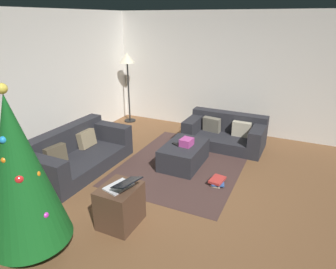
# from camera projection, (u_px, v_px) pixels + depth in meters

# --- Properties ---
(ground_plane) EXTENTS (6.40, 6.40, 0.00)m
(ground_plane) POSITION_uv_depth(u_px,v_px,m) (194.00, 203.00, 4.16)
(ground_plane) COLOR brown
(rear_partition) EXTENTS (6.40, 0.12, 2.60)m
(rear_partition) POSITION_uv_depth(u_px,v_px,m) (21.00, 91.00, 4.92)
(rear_partition) COLOR silver
(rear_partition) RESTS_ON ground_plane
(corner_partition) EXTENTS (0.12, 6.40, 2.60)m
(corner_partition) POSITION_uv_depth(u_px,v_px,m) (247.00, 75.00, 6.32)
(corner_partition) COLOR silver
(corner_partition) RESTS_ON ground_plane
(couch_left) EXTENTS (1.88, 0.97, 0.67)m
(couch_left) POSITION_uv_depth(u_px,v_px,m) (76.00, 154.00, 5.07)
(couch_left) COLOR #26262B
(couch_left) RESTS_ON ground_plane
(couch_right) EXTENTS (0.88, 1.56, 0.63)m
(couch_right) POSITION_uv_depth(u_px,v_px,m) (225.00, 133.00, 6.01)
(couch_right) COLOR #26262B
(couch_right) RESTS_ON ground_plane
(ottoman) EXTENTS (0.96, 0.63, 0.38)m
(ottoman) POSITION_uv_depth(u_px,v_px,m) (184.00, 154.00, 5.21)
(ottoman) COLOR #26262B
(ottoman) RESTS_ON ground_plane
(gift_box) EXTENTS (0.24, 0.21, 0.13)m
(gift_box) POSITION_uv_depth(u_px,v_px,m) (187.00, 142.00, 5.07)
(gift_box) COLOR #B23F8C
(gift_box) RESTS_ON ottoman
(tv_remote) EXTENTS (0.11, 0.17, 0.02)m
(tv_remote) POSITION_uv_depth(u_px,v_px,m) (176.00, 144.00, 5.12)
(tv_remote) COLOR black
(tv_remote) RESTS_ON ottoman
(christmas_tree) EXTENTS (0.85, 0.85, 1.91)m
(christmas_tree) POSITION_uv_depth(u_px,v_px,m) (19.00, 172.00, 2.91)
(christmas_tree) COLOR brown
(christmas_tree) RESTS_ON ground_plane
(side_table) EXTENTS (0.52, 0.44, 0.53)m
(side_table) POSITION_uv_depth(u_px,v_px,m) (120.00, 206.00, 3.67)
(side_table) COLOR #4C3323
(side_table) RESTS_ON ground_plane
(laptop) EXTENTS (0.41, 0.45, 0.17)m
(laptop) POSITION_uv_depth(u_px,v_px,m) (122.00, 185.00, 3.52)
(laptop) COLOR silver
(laptop) RESTS_ON side_table
(book_stack) EXTENTS (0.32, 0.26, 0.09)m
(book_stack) POSITION_uv_depth(u_px,v_px,m) (217.00, 181.00, 4.62)
(book_stack) COLOR beige
(book_stack) RESTS_ON ground_plane
(corner_lamp) EXTENTS (0.36, 0.36, 1.69)m
(corner_lamp) POSITION_uv_depth(u_px,v_px,m) (127.00, 63.00, 6.95)
(corner_lamp) COLOR black
(corner_lamp) RESTS_ON ground_plane
(area_rug) EXTENTS (2.60, 2.00, 0.01)m
(area_rug) POSITION_uv_depth(u_px,v_px,m) (184.00, 164.00, 5.28)
(area_rug) COLOR #402C28
(area_rug) RESTS_ON ground_plane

